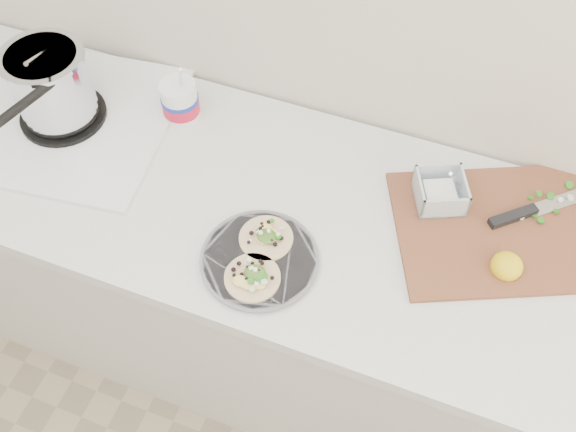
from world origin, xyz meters
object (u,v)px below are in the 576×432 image
(cutboard, at_px, (502,221))
(tub, at_px, (180,99))
(stove, at_px, (56,96))
(taco_plate, at_px, (259,257))

(cutboard, bearing_deg, tub, 152.29)
(stove, relative_size, tub, 2.78)
(stove, bearing_deg, tub, 15.89)
(taco_plate, relative_size, tub, 1.23)
(stove, height_order, cutboard, stove)
(tub, bearing_deg, stove, -157.21)
(cutboard, bearing_deg, stove, 159.25)
(taco_plate, height_order, tub, tub)
(stove, bearing_deg, cutboard, -3.36)
(tub, relative_size, cutboard, 0.36)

